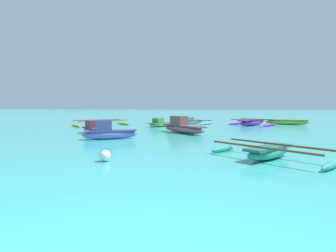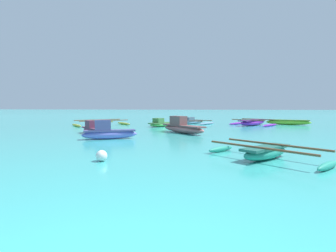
{
  "view_description": "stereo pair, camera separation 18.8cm",
  "coord_description": "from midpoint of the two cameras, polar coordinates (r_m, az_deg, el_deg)",
  "views": [
    {
      "loc": [
        0.47,
        -1.39,
        1.68
      ],
      "look_at": [
        -1.64,
        17.16,
        0.25
      ],
      "focal_mm": 28.0,
      "sensor_mm": 36.0,
      "label": 1
    },
    {
      "loc": [
        0.65,
        -1.37,
        1.68
      ],
      "look_at": [
        -1.64,
        17.16,
        0.25
      ],
      "focal_mm": 28.0,
      "sensor_mm": 36.0,
      "label": 2
    }
  ],
  "objects": [
    {
      "name": "moored_boat_8",
      "position": [
        25.67,
        24.89,
        0.79
      ],
      "size": [
        3.68,
        1.57,
        0.46
      ],
      "rotation": [
        0.0,
        0.0,
        -0.3
      ],
      "color": "#85CF33",
      "rests_on": "ground_plane"
    },
    {
      "name": "moored_boat_7",
      "position": [
        23.2,
        -14.1,
        0.67
      ],
      "size": [
        5.05,
        4.89,
        0.49
      ],
      "rotation": [
        0.0,
        0.0,
        -0.85
      ],
      "color": "gold",
      "rests_on": "ground_plane"
    },
    {
      "name": "moored_boat_1",
      "position": [
        13.59,
        -12.43,
        -1.36
      ],
      "size": [
        2.75,
        1.58,
        0.98
      ],
      "rotation": [
        0.0,
        0.0,
        0.41
      ],
      "color": "#716ED2",
      "rests_on": "ground_plane"
    },
    {
      "name": "mooring_buoy_0",
      "position": [
        8.22,
        -13.62,
        -6.31
      ],
      "size": [
        0.34,
        0.34,
        0.34
      ],
      "color": "white",
      "rests_on": "ground_plane"
    },
    {
      "name": "moored_boat_0",
      "position": [
        16.36,
        -15.85,
        -0.69
      ],
      "size": [
        2.37,
        2.54,
        0.79
      ],
      "rotation": [
        0.0,
        0.0,
        -0.83
      ],
      "color": "#8D3561",
      "rests_on": "ground_plane"
    },
    {
      "name": "moored_boat_6",
      "position": [
        8.89,
        21.06,
        -5.36
      ],
      "size": [
        3.63,
        3.5,
        0.46
      ],
      "rotation": [
        0.0,
        0.0,
        0.82
      ],
      "color": "teal",
      "rests_on": "ground_plane"
    },
    {
      "name": "moored_boat_4",
      "position": [
        23.82,
        18.17,
        0.73
      ],
      "size": [
        4.18,
        4.08,
        0.54
      ],
      "rotation": [
        0.0,
        0.0,
        0.9
      ],
      "color": "purple",
      "rests_on": "ground_plane"
    },
    {
      "name": "moored_boat_5",
      "position": [
        16.36,
        3.41,
        -0.23
      ],
      "size": [
        3.09,
        3.32,
        1.05
      ],
      "rotation": [
        0.0,
        0.0,
        -0.84
      ],
      "color": "#AC6767",
      "rests_on": "ground_plane"
    },
    {
      "name": "moored_boat_3",
      "position": [
        21.38,
        -1.38,
        0.53
      ],
      "size": [
        2.07,
        2.43,
        0.7
      ],
      "rotation": [
        0.0,
        0.0,
        0.95
      ],
      "color": "#5CBE55",
      "rests_on": "ground_plane"
    },
    {
      "name": "moored_boat_2",
      "position": [
        24.84,
        5.48,
        0.95
      ],
      "size": [
        4.24,
        3.95,
        0.64
      ],
      "rotation": [
        0.0,
        0.0,
        0.98
      ],
      "color": "#6C8EAD",
      "rests_on": "ground_plane"
    }
  ]
}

